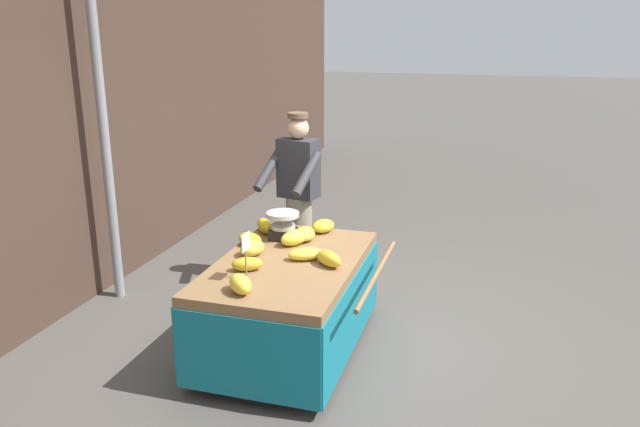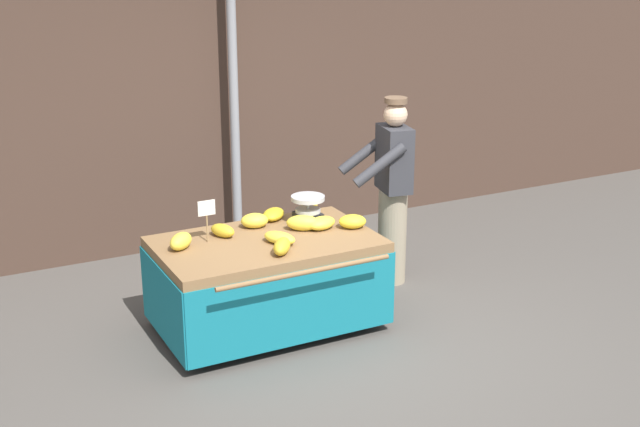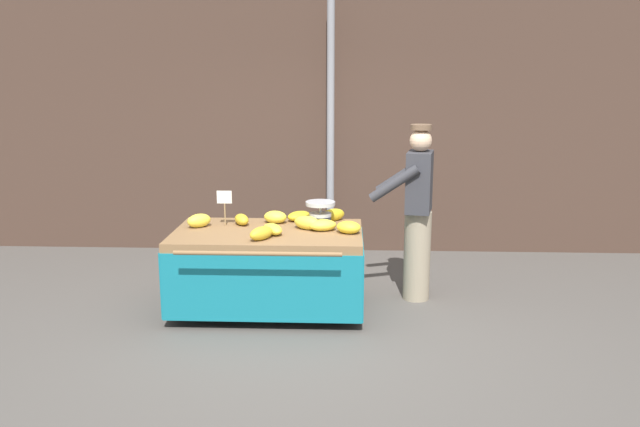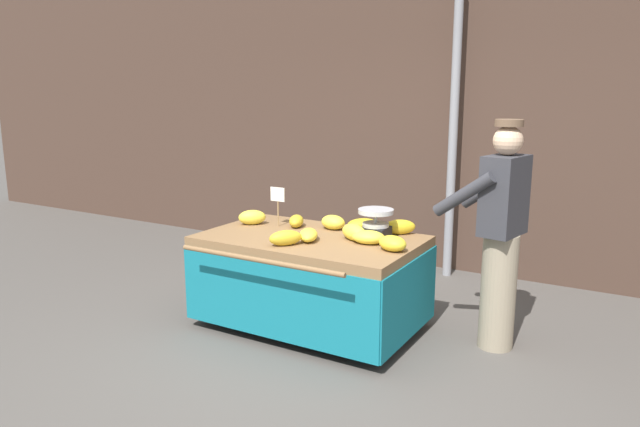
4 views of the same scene
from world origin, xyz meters
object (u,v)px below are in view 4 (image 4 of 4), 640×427
Objects in this scene: banana_bunch_5 at (252,217)px; banana_bunch_9 at (399,227)px; banana_bunch_1 at (354,232)px; banana_bunch_7 at (363,224)px; street_pole at (453,130)px; vendor_person at (500,235)px; banana_bunch_3 at (308,235)px; banana_bunch_6 at (296,221)px; banana_cart at (310,261)px; banana_bunch_8 at (286,238)px; weighing_scale at (376,224)px; banana_bunch_2 at (393,243)px; banana_bunch_4 at (368,237)px; price_sign at (278,198)px; banana_bunch_0 at (333,222)px.

banana_bunch_9 is at bearing 14.12° from banana_bunch_5.
banana_bunch_1 reaches higher than banana_bunch_7.
vendor_person is at bearing -60.26° from street_pole.
banana_bunch_6 reaches higher than banana_bunch_3.
banana_bunch_5 reaches higher than banana_bunch_6.
banana_bunch_8 is (-0.02, -0.33, 0.27)m from banana_cart.
weighing_scale is (0.47, 0.21, 0.33)m from banana_cart.
banana_bunch_5 reaches higher than banana_bunch_2.
weighing_scale reaches higher than banana_bunch_6.
banana_bunch_4 is 0.15× the size of vendor_person.
vendor_person is (1.42, 0.72, 0.05)m from banana_bunch_8.
banana_bunch_3 is at bearing -146.98° from banana_bunch_1.
banana_bunch_2 is at bearing -46.18° from weighing_scale.
banana_bunch_2 is at bearing -5.11° from banana_cart.
banana_bunch_1 is at bearing -128.89° from weighing_scale.
price_sign reaches higher than banana_bunch_7.
banana_bunch_0 is (-0.44, 0.10, -0.06)m from weighing_scale.
banana_bunch_5 reaches higher than banana_bunch_0.
banana_bunch_3 is (-0.30, -0.19, -0.02)m from banana_bunch_1.
banana_bunch_5 is 1.04× the size of banana_bunch_6.
weighing_scale is 1.09× the size of banana_bunch_8.
banana_bunch_7 is (0.68, 0.26, -0.20)m from price_sign.
banana_bunch_3 is at bearing -175.02° from banana_bunch_2.
banana_bunch_1 reaches higher than banana_bunch_8.
banana_bunch_5 is (-1.14, -0.10, -0.05)m from weighing_scale.
banana_bunch_6 is at bearing -164.57° from banana_bunch_0.
banana_bunch_1 is 0.42m from banana_bunch_9.
banana_bunch_2 is at bearing -145.54° from vendor_person.
banana_bunch_6 is at bearing 179.03° from weighing_scale.
banana_bunch_7 is at bearing 178.00° from vendor_person.
banana_bunch_2 is 1.06m from banana_bunch_6.
weighing_scale reaches higher than banana_bunch_3.
banana_bunch_7 is (-0.25, 0.40, -0.01)m from banana_bunch_4.
banana_bunch_7 is (-0.10, 0.36, -0.02)m from banana_bunch_1.
banana_bunch_3 is 0.47m from banana_bunch_4.
banana_bunch_4 is (0.47, -0.29, -0.01)m from banana_bunch_0.
banana_bunch_2 is (0.74, -0.07, 0.26)m from banana_cart.
banana_bunch_8 is at bearing -94.55° from banana_bunch_0.
banana_bunch_6 is 0.89m from banana_bunch_9.
banana_bunch_1 is 0.96× the size of banana_bunch_3.
banana_bunch_9 is (1.01, 0.26, -0.19)m from price_sign.
street_pole is 2.12m from banana_bunch_2.
banana_bunch_9 is (0.08, 0.40, 0.01)m from banana_bunch_4.
banana_bunch_1 is at bearing -37.05° from banana_bunch_0.
banana_cart is 6.58× the size of banana_bunch_9.
banana_bunch_6 is 0.62m from banana_bunch_8.
banana_bunch_2 is 0.99× the size of banana_bunch_6.
street_pole is 10.86× the size of weighing_scale.
vendor_person reaches higher than banana_bunch_5.
street_pole is 2.27m from banana_bunch_5.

